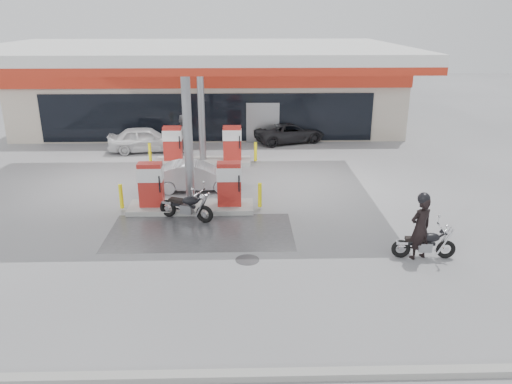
# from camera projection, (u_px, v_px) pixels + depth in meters

# --- Properties ---
(ground) EXTENTS (90.00, 90.00, 0.00)m
(ground) POSITION_uv_depth(u_px,v_px,m) (186.00, 232.00, 16.30)
(ground) COLOR gray
(ground) RESTS_ON ground
(wet_patch) EXTENTS (6.00, 3.00, 0.00)m
(wet_patch) POSITION_uv_depth(u_px,v_px,m) (201.00, 232.00, 16.32)
(wet_patch) COLOR #4C4C4F
(wet_patch) RESTS_ON ground
(drain_cover) EXTENTS (0.70, 0.70, 0.01)m
(drain_cover) POSITION_uv_depth(u_px,v_px,m) (247.00, 260.00, 14.47)
(drain_cover) COLOR #38383A
(drain_cover) RESTS_ON ground
(kerb) EXTENTS (28.00, 0.25, 0.15)m
(kerb) POSITION_uv_depth(u_px,v_px,m) (147.00, 377.00, 9.69)
(kerb) COLOR gray
(kerb) RESTS_ON ground
(store_building) EXTENTS (22.00, 8.22, 4.00)m
(store_building) POSITION_uv_depth(u_px,v_px,m) (212.00, 95.00, 30.62)
(store_building) COLOR beige
(store_building) RESTS_ON ground
(canopy) EXTENTS (16.00, 10.02, 5.51)m
(canopy) POSITION_uv_depth(u_px,v_px,m) (193.00, 54.00, 19.23)
(canopy) COLOR silver
(canopy) RESTS_ON ground
(pump_island_near) EXTENTS (5.14, 1.30, 1.78)m
(pump_island_near) POSITION_uv_depth(u_px,v_px,m) (191.00, 191.00, 17.95)
(pump_island_near) COLOR #9E9E99
(pump_island_near) RESTS_ON ground
(pump_island_far) EXTENTS (5.14, 1.30, 1.78)m
(pump_island_far) POSITION_uv_depth(u_px,v_px,m) (203.00, 149.00, 23.59)
(pump_island_far) COLOR #9E9E99
(pump_island_far) RESTS_ON ground
(main_motorcycle) EXTENTS (1.86, 0.71, 0.96)m
(main_motorcycle) POSITION_uv_depth(u_px,v_px,m) (425.00, 245.00, 14.46)
(main_motorcycle) COLOR black
(main_motorcycle) RESTS_ON ground
(biker_main) EXTENTS (0.81, 0.68, 1.90)m
(biker_main) POSITION_uv_depth(u_px,v_px,m) (420.00, 228.00, 14.29)
(biker_main) COLOR black
(biker_main) RESTS_ON ground
(parked_motorcycle) EXTENTS (1.96, 1.13, 1.07)m
(parked_motorcycle) POSITION_uv_depth(u_px,v_px,m) (187.00, 207.00, 17.14)
(parked_motorcycle) COLOR black
(parked_motorcycle) RESTS_ON ground
(sedan_white) EXTENTS (3.95, 1.95, 1.30)m
(sedan_white) POSITION_uv_depth(u_px,v_px,m) (146.00, 139.00, 25.60)
(sedan_white) COLOR silver
(sedan_white) RESTS_ON ground
(attendant) EXTENTS (0.88, 1.07, 2.02)m
(attendant) POSITION_uv_depth(u_px,v_px,m) (184.00, 135.00, 24.98)
(attendant) COLOR slate
(attendant) RESTS_ON ground
(hatchback_silver) EXTENTS (3.57, 1.41, 1.16)m
(hatchback_silver) POSITION_uv_depth(u_px,v_px,m) (196.00, 176.00, 20.06)
(hatchback_silver) COLOR #B2B5BB
(hatchback_silver) RESTS_ON ground
(parked_car_left) EXTENTS (4.84, 2.21, 1.37)m
(parked_car_left) POSITION_uv_depth(u_px,v_px,m) (133.00, 123.00, 29.13)
(parked_car_left) COLOR gray
(parked_car_left) RESTS_ON ground
(parked_car_right) EXTENTS (4.31, 2.99, 1.09)m
(parked_car_right) POSITION_uv_depth(u_px,v_px,m) (290.00, 132.00, 27.52)
(parked_car_right) COLOR black
(parked_car_right) RESTS_ON ground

